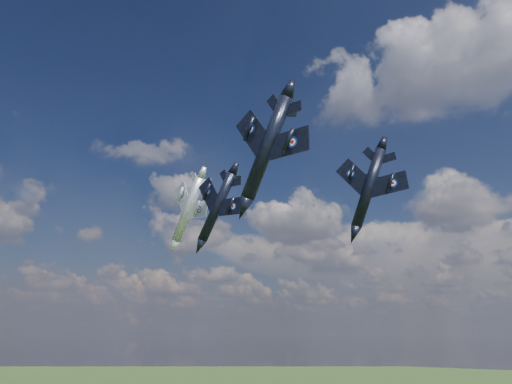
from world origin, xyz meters
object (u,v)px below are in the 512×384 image
Objects in this scene: jet_high_navy at (369,188)px; jet_left_silver at (188,209)px; jet_right_navy at (267,148)px; jet_lead_navy at (217,207)px.

jet_left_silver is (-30.16, -5.52, -0.10)m from jet_high_navy.
jet_left_silver reaches higher than jet_high_navy.
jet_left_silver is at bearing 150.22° from jet_right_navy.
jet_high_navy is 30.66m from jet_left_silver.
jet_right_navy is at bearing -20.94° from jet_left_silver.
jet_lead_navy is 0.95× the size of jet_high_navy.
jet_lead_navy is 1.01× the size of jet_right_navy.
jet_lead_navy reaches higher than jet_right_navy.
jet_high_navy is at bearing 24.87° from jet_lead_navy.
jet_left_silver reaches higher than jet_lead_navy.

